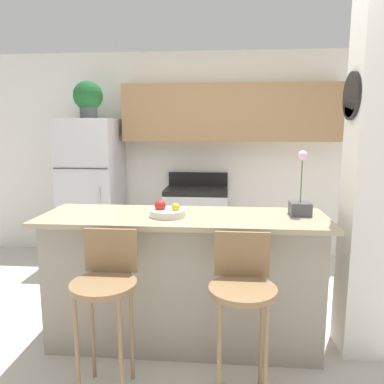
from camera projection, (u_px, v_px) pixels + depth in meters
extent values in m
plane|color=beige|center=(184.00, 340.00, 2.89)|extent=(14.00, 14.00, 0.00)
cube|color=white|center=(201.00, 156.00, 4.77)|extent=(5.60, 0.06, 2.55)
cube|color=#9E754C|center=(231.00, 113.00, 4.46)|extent=(2.58, 0.32, 0.67)
cube|color=white|center=(198.00, 128.00, 4.55)|extent=(0.67, 0.28, 0.12)
cube|color=white|center=(375.00, 178.00, 2.57)|extent=(0.36, 0.32, 2.55)
cylinder|color=black|center=(352.00, 96.00, 2.49)|extent=(0.02, 0.32, 0.32)
cylinder|color=white|center=(351.00, 96.00, 2.49)|extent=(0.01, 0.28, 0.28)
cube|color=gray|center=(184.00, 281.00, 2.81)|extent=(1.96, 0.56, 0.95)
cube|color=tan|center=(183.00, 218.00, 2.73)|extent=(2.08, 0.68, 0.03)
cube|color=silver|center=(93.00, 213.00, 4.60)|extent=(0.66, 0.68, 1.18)
cube|color=silver|center=(90.00, 142.00, 4.46)|extent=(0.66, 0.68, 0.55)
cube|color=#333333|center=(80.00, 168.00, 4.17)|extent=(0.62, 0.01, 0.01)
cylinder|color=#B2B2B7|center=(100.00, 215.00, 4.23)|extent=(0.02, 0.02, 0.65)
cube|color=silver|center=(196.00, 227.00, 4.58)|extent=(0.75, 0.58, 0.85)
cube|color=black|center=(196.00, 191.00, 4.50)|extent=(0.75, 0.58, 0.06)
cube|color=black|center=(198.00, 179.00, 4.75)|extent=(0.75, 0.04, 0.16)
cube|color=black|center=(194.00, 230.00, 4.28)|extent=(0.45, 0.01, 0.27)
cylinder|color=olive|center=(103.00, 285.00, 2.21)|extent=(0.39, 0.39, 0.03)
cube|color=olive|center=(111.00, 250.00, 2.35)|extent=(0.34, 0.02, 0.28)
cylinder|color=olive|center=(77.00, 352.00, 2.15)|extent=(0.02, 0.02, 0.68)
cylinder|color=olive|center=(121.00, 354.00, 2.13)|extent=(0.02, 0.02, 0.68)
cylinder|color=olive|center=(93.00, 329.00, 2.41)|extent=(0.02, 0.02, 0.68)
cylinder|color=olive|center=(132.00, 330.00, 2.38)|extent=(0.02, 0.02, 0.68)
cylinder|color=olive|center=(243.00, 290.00, 2.14)|extent=(0.39, 0.39, 0.03)
cube|color=olive|center=(242.00, 254.00, 2.28)|extent=(0.34, 0.02, 0.28)
cylinder|color=olive|center=(219.00, 359.00, 2.08)|extent=(0.02, 0.02, 0.68)
cylinder|color=olive|center=(266.00, 362.00, 2.06)|extent=(0.02, 0.02, 0.68)
cylinder|color=olive|center=(220.00, 335.00, 2.33)|extent=(0.02, 0.02, 0.68)
cylinder|color=olive|center=(261.00, 337.00, 2.31)|extent=(0.02, 0.02, 0.68)
cylinder|color=#4C4C51|center=(89.00, 113.00, 4.40)|extent=(0.20, 0.20, 0.14)
sphere|color=#1E5B28|center=(88.00, 96.00, 4.37)|extent=(0.34, 0.34, 0.34)
cube|color=#4C4C51|center=(300.00, 209.00, 2.72)|extent=(0.15, 0.15, 0.10)
cylinder|color=#386633|center=(301.00, 181.00, 2.68)|extent=(0.01, 0.01, 0.32)
sphere|color=#E5B2D1|center=(303.00, 155.00, 2.65)|extent=(0.07, 0.07, 0.07)
cylinder|color=silver|center=(168.00, 213.00, 2.68)|extent=(0.25, 0.25, 0.05)
sphere|color=gold|center=(176.00, 207.00, 2.67)|extent=(0.06, 0.06, 0.06)
sphere|color=red|center=(160.00, 206.00, 2.69)|extent=(0.08, 0.08, 0.08)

